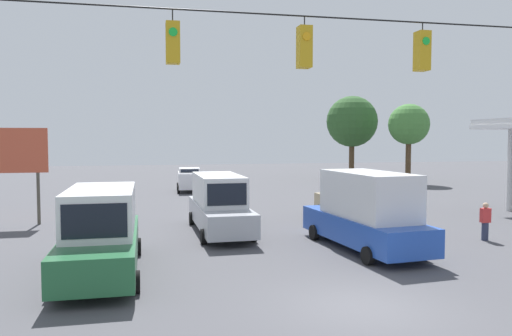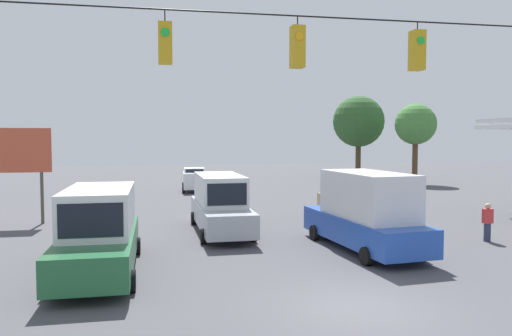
{
  "view_description": "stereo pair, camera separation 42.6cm",
  "coord_description": "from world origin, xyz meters",
  "views": [
    {
      "loc": [
        5.4,
        11.8,
        4.39
      ],
      "look_at": [
        0.97,
        -8.59,
        3.13
      ],
      "focal_mm": 35.0,
      "sensor_mm": 36.0,
      "label": 1
    },
    {
      "loc": [
        4.99,
        11.88,
        4.39
      ],
      "look_at": [
        0.97,
        -8.59,
        3.13
      ],
      "focal_mm": 35.0,
      "sensor_mm": 36.0,
      "label": 2
    }
  ],
  "objects": [
    {
      "name": "traffic_cone_nearest",
      "position": [
        7.49,
        -4.24,
        0.37
      ],
      "size": [
        0.42,
        0.42,
        0.73
      ],
      "primitive_type": "cone",
      "color": "orange",
      "rests_on": "ground_plane"
    },
    {
      "name": "ground_plane",
      "position": [
        0.0,
        0.0,
        0.0
      ],
      "size": [
        140.0,
        140.0,
        0.0
      ],
      "primitive_type": "plane",
      "color": "#47474C"
    },
    {
      "name": "box_truck_silver_withflow_mid",
      "position": [
        2.18,
        -11.12,
        1.33
      ],
      "size": [
        2.43,
        7.37,
        2.67
      ],
      "color": "#A8AAB2",
      "rests_on": "ground_plane"
    },
    {
      "name": "traffic_cone_second",
      "position": [
        7.37,
        -6.82,
        0.37
      ],
      "size": [
        0.42,
        0.42,
        0.73
      ],
      "primitive_type": "cone",
      "color": "orange",
      "rests_on": "ground_plane"
    },
    {
      "name": "pickup_truck_tan_oncoming_far",
      "position": [
        -5.11,
        -13.05,
        0.98
      ],
      "size": [
        2.39,
        5.51,
        2.12
      ],
      "color": "tan",
      "rests_on": "ground_plane"
    },
    {
      "name": "traffic_cone_third",
      "position": [
        7.47,
        -10.02,
        0.37
      ],
      "size": [
        0.42,
        0.42,
        0.73
      ],
      "primitive_type": "cone",
      "color": "orange",
      "rests_on": "ground_plane"
    },
    {
      "name": "box_truck_blue_crossing_near",
      "position": [
        -2.9,
        -6.16,
        1.51
      ],
      "size": [
        2.93,
        7.04,
        3.07
      ],
      "color": "#234CB2",
      "rests_on": "ground_plane"
    },
    {
      "name": "sedan_white_withflow_deep",
      "position": [
        2.11,
        -28.91,
        1.01
      ],
      "size": [
        2.14,
        3.97,
        1.94
      ],
      "color": "silver",
      "rests_on": "ground_plane"
    },
    {
      "name": "pedestrian",
      "position": [
        -8.67,
        -6.76,
        0.81
      ],
      "size": [
        0.4,
        0.28,
        1.63
      ],
      "color": "#2D334C",
      "rests_on": "ground_plane"
    },
    {
      "name": "box_truck_green_parked_shoulder",
      "position": [
        6.92,
        -4.99,
        1.36
      ],
      "size": [
        2.52,
        7.25,
        2.74
      ],
      "color": "#236038",
      "rests_on": "ground_plane"
    },
    {
      "name": "tree_horizon_left",
      "position": [
        -15.77,
        -37.73,
        6.08
      ],
      "size": [
        5.38,
        5.38,
        8.8
      ],
      "color": "#4C3823",
      "rests_on": "ground_plane"
    },
    {
      "name": "tree_horizon_right",
      "position": [
        -19.15,
        -31.98,
        5.62
      ],
      "size": [
        3.9,
        3.9,
        7.64
      ],
      "color": "#4C3823",
      "rests_on": "ground_plane"
    },
    {
      "name": "overhead_signal_span",
      "position": [
        -0.02,
        -0.08,
        5.18
      ],
      "size": [
        20.82,
        0.38,
        8.09
      ],
      "color": "slate",
      "rests_on": "ground_plane"
    },
    {
      "name": "roadside_billboard",
      "position": [
        12.02,
        -15.09,
        3.45
      ],
      "size": [
        3.37,
        0.16,
        4.89
      ],
      "color": "#4C473D",
      "rests_on": "ground_plane"
    }
  ]
}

